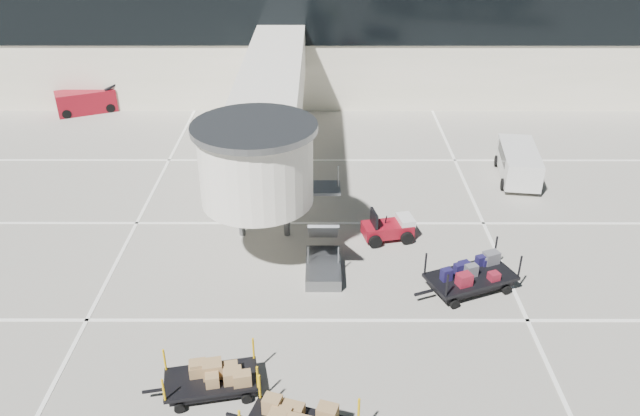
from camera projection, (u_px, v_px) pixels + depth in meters
The scene contains 9 objects.
ground at pixel (366, 359), 20.84m from camera, with size 140.00×140.00×0.00m, color #BAB5A7.
lane_markings at pixel (339, 220), 29.01m from camera, with size 40.00×30.00×0.02m.
terminal at pixel (337, 29), 45.08m from camera, with size 64.00×12.11×15.20m.
jet_bridge at pixel (269, 111), 29.52m from camera, with size 5.70×20.40×6.03m.
baggage_tug at pixel (389, 228), 27.30m from camera, with size 2.37×1.78×1.44m.
suitcase_cart at pixel (469, 278), 23.93m from camera, with size 4.17×2.83×1.62m.
box_cart_far at pixel (216, 377), 19.30m from camera, with size 3.63×1.96×1.39m.
minivan at pixel (518, 160), 32.47m from camera, with size 2.37×4.53×1.64m.
belt_loader at pixel (87, 101), 41.37m from camera, with size 4.27×3.02×1.94m.
Camera 1 is at (-1.50, -15.82, 14.48)m, focal length 35.00 mm.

